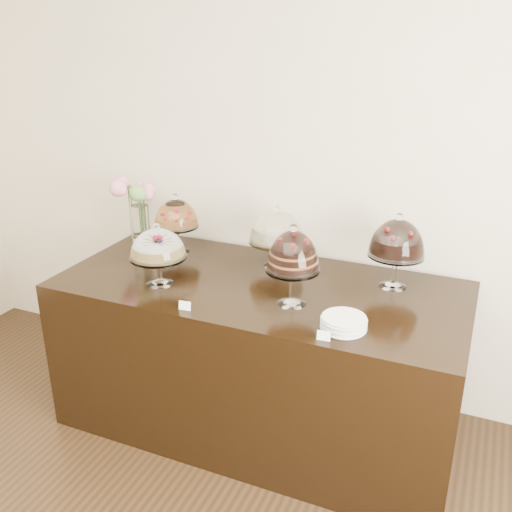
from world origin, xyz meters
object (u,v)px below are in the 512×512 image
at_px(cake_stand_sugar_sponge, 158,247).
at_px(cake_stand_choco_layer, 293,254).
at_px(cake_stand_dark_choco, 397,241).
at_px(plate_stack, 344,323).
at_px(cake_stand_cheesecake, 277,229).
at_px(display_counter, 259,355).
at_px(cake_stand_fruit_tart, 176,216).
at_px(flower_vase, 136,202).

distance_m(cake_stand_sugar_sponge, cake_stand_choco_layer, 0.74).
relative_size(cake_stand_dark_choco, plate_stack, 1.98).
bearing_deg(cake_stand_cheesecake, display_counter, -87.19).
relative_size(cake_stand_sugar_sponge, plate_stack, 1.67).
bearing_deg(cake_stand_fruit_tart, display_counter, -20.96).
height_order(cake_stand_choco_layer, cake_stand_fruit_tart, cake_stand_choco_layer).
xyz_separation_m(cake_stand_dark_choco, flower_vase, (-1.64, 0.04, 0.01)).
bearing_deg(display_counter, cake_stand_choco_layer, -33.21).
relative_size(cake_stand_choco_layer, plate_stack, 2.03).
distance_m(flower_vase, plate_stack, 1.65).
xyz_separation_m(cake_stand_cheesecake, flower_vase, (-0.95, 0.00, 0.05)).
xyz_separation_m(flower_vase, plate_stack, (1.52, -0.60, -0.24)).
bearing_deg(flower_vase, plate_stack, -21.54).
relative_size(cake_stand_sugar_sponge, cake_stand_fruit_tart, 0.94).
bearing_deg(display_counter, cake_stand_sugar_sponge, -156.99).
height_order(cake_stand_cheesecake, cake_stand_fruit_tart, cake_stand_fruit_tart).
bearing_deg(cake_stand_choco_layer, cake_stand_dark_choco, 43.74).
distance_m(cake_stand_sugar_sponge, flower_vase, 0.69).
distance_m(cake_stand_choco_layer, cake_stand_cheesecake, 0.51).
distance_m(display_counter, cake_stand_choco_layer, 0.77).
bearing_deg(plate_stack, cake_stand_cheesecake, 133.44).
relative_size(cake_stand_dark_choco, cake_stand_fruit_tart, 1.11).
height_order(cake_stand_fruit_tart, plate_stack, cake_stand_fruit_tart).
relative_size(cake_stand_choco_layer, cake_stand_fruit_tart, 1.14).
relative_size(cake_stand_sugar_sponge, cake_stand_choco_layer, 0.82).
bearing_deg(cake_stand_cheesecake, cake_stand_choco_layer, -60.01).
xyz_separation_m(cake_stand_choco_layer, flower_vase, (-1.21, 0.45, 0.00)).
bearing_deg(plate_stack, flower_vase, 158.46).
distance_m(display_counter, cake_stand_dark_choco, 1.01).
distance_m(cake_stand_fruit_tart, plate_stack, 1.35).
bearing_deg(flower_vase, cake_stand_dark_choco, -1.26).
bearing_deg(cake_stand_fruit_tart, cake_stand_sugar_sponge, -70.71).
xyz_separation_m(cake_stand_choco_layer, cake_stand_fruit_tart, (-0.90, 0.41, -0.04)).
height_order(cake_stand_sugar_sponge, cake_stand_dark_choco, cake_stand_dark_choco).
bearing_deg(cake_stand_sugar_sponge, cake_stand_cheesecake, 45.74).
relative_size(cake_stand_choco_layer, cake_stand_cheesecake, 1.17).
distance_m(cake_stand_dark_choco, cake_stand_fruit_tart, 1.33).
bearing_deg(cake_stand_cheesecake, cake_stand_dark_choco, -2.72).
bearing_deg(plate_stack, display_counter, 150.54).
distance_m(display_counter, cake_stand_fruit_tart, 0.98).
bearing_deg(flower_vase, cake_stand_sugar_sponge, -46.73).
bearing_deg(cake_stand_fruit_tart, cake_stand_choco_layer, -24.51).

